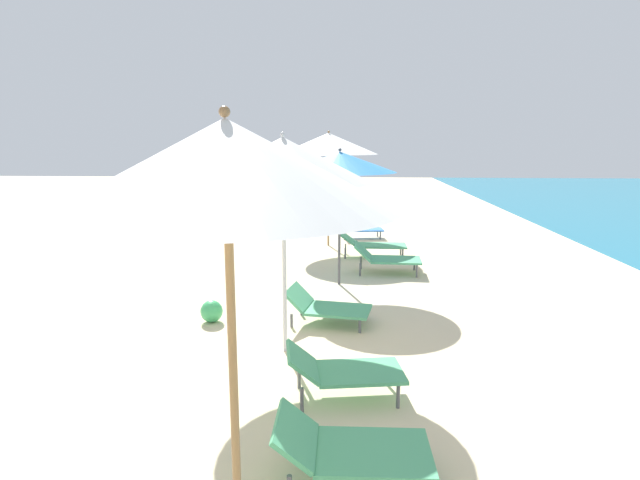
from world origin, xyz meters
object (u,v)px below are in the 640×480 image
object	(u,v)px
umbrella_fourth	(340,162)
beach_ball	(212,311)
lounger_fourth_shoreside	(386,258)
lounger_farthest_inland	(371,244)
person_walking_near	(256,187)
umbrella_third	(283,160)
lounger_third_shoreside	(327,306)
umbrella_second	(226,166)
lounger_farthest_shoreside	(360,228)
lounger_second_shoreside	(350,448)
lounger_third_inland	(343,370)
umbrella_farthest	(329,144)

from	to	relation	value
umbrella_fourth	beach_ball	size ratio (longest dim) A/B	7.64
lounger_fourth_shoreside	lounger_farthest_inland	distance (m)	1.57
person_walking_near	beach_ball	world-z (taller)	person_walking_near
umbrella_third	lounger_third_shoreside	size ratio (longest dim) A/B	2.11
beach_ball	umbrella_second	bearing A→B (deg)	-73.27
lounger_farthest_shoreside	lounger_fourth_shoreside	bearing A→B (deg)	-90.60
umbrella_fourth	lounger_third_shoreside	bearing A→B (deg)	-93.82
lounger_second_shoreside	lounger_fourth_shoreside	size ratio (longest dim) A/B	0.91
lounger_third_shoreside	lounger_fourth_shoreside	world-z (taller)	lounger_fourth_shoreside
lounger_farthest_shoreside	lounger_third_shoreside	bearing A→B (deg)	-102.45
umbrella_second	umbrella_third	bearing A→B (deg)	92.61
umbrella_third	umbrella_fourth	size ratio (longest dim) A/B	1.09
umbrella_third	lounger_fourth_shoreside	size ratio (longest dim) A/B	2.02
lounger_third_shoreside	lounger_farthest_shoreside	size ratio (longest dim) A/B	1.05
lounger_third_inland	umbrella_fourth	size ratio (longest dim) A/B	0.51
umbrella_fourth	lounger_fourth_shoreside	xyz separation A→B (m)	(0.95, 0.90, -1.98)
lounger_second_shoreside	lounger_fourth_shoreside	xyz separation A→B (m)	(0.75, 6.72, 0.05)
umbrella_second	lounger_fourth_shoreside	xyz separation A→B (m)	(1.42, 7.80, -2.24)
umbrella_second	lounger_third_shoreside	xyz separation A→B (m)	(0.32, 4.72, -2.30)
umbrella_second	lounger_farthest_inland	world-z (taller)	umbrella_second
lounger_farthest_inland	person_walking_near	distance (m)	7.15
lounger_third_shoreside	lounger_fourth_shoreside	distance (m)	3.27
beach_ball	lounger_farthest_inland	bearing A→B (deg)	60.99
umbrella_farthest	beach_ball	distance (m)	6.61
umbrella_fourth	lounger_farthest_shoreside	distance (m)	5.24
umbrella_second	umbrella_farthest	xyz separation A→B (m)	(0.12, 10.64, 0.06)
lounger_second_shoreside	lounger_third_shoreside	size ratio (longest dim) A/B	0.95
lounger_third_shoreside	beach_ball	world-z (taller)	lounger_third_shoreside
lounger_third_shoreside	lounger_third_inland	distance (m)	2.31
umbrella_third	umbrella_fourth	bearing A→B (deg)	78.88
beach_ball	lounger_farthest_shoreside	bearing A→B (deg)	71.30
umbrella_third	lounger_farthest_shoreside	size ratio (longest dim) A/B	2.21
lounger_third_shoreside	lounger_farthest_shoreside	distance (m)	7.01
lounger_fourth_shoreside	lounger_farthest_shoreside	xyz separation A→B (m)	(-0.45, 3.90, -0.04)
umbrella_third	beach_ball	size ratio (longest dim) A/B	8.34
lounger_farthest_shoreside	umbrella_third	bearing A→B (deg)	-105.22
lounger_second_shoreside	lounger_farthest_shoreside	world-z (taller)	lounger_farthest_shoreside
lounger_farthest_inland	person_walking_near	world-z (taller)	person_walking_near
lounger_third_inland	person_walking_near	size ratio (longest dim) A/B	0.73
lounger_third_inland	beach_ball	distance (m)	3.02
lounger_farthest_inland	lounger_fourth_shoreside	bearing A→B (deg)	-80.74
umbrella_farthest	person_walking_near	size ratio (longest dim) A/B	1.66
umbrella_farthest	person_walking_near	xyz separation A→B (m)	(-2.72, 4.73, -1.53)
lounger_farthest_shoreside	umbrella_fourth	bearing A→B (deg)	-103.09
lounger_farthest_shoreside	lounger_farthest_inland	xyz separation A→B (m)	(0.21, -2.35, 0.03)
lounger_fourth_shoreside	lounger_farthest_shoreside	bearing A→B (deg)	99.26
umbrella_fourth	lounger_fourth_shoreside	bearing A→B (deg)	43.56
umbrella_third	lounger_third_shoreside	bearing A→B (deg)	65.16
lounger_third_inland	lounger_fourth_shoreside	bearing A→B (deg)	72.91
lounger_fourth_shoreside	lounger_third_shoreside	bearing A→B (deg)	-106.90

